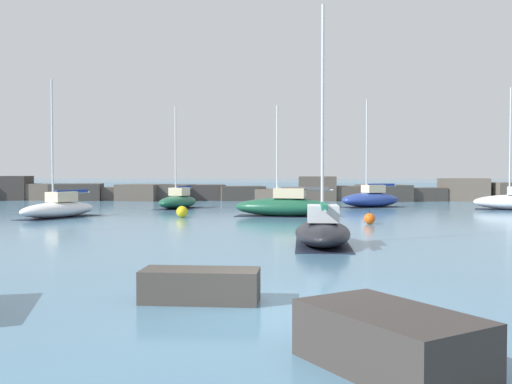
# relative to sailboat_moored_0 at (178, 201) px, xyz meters

# --- Properties ---
(ground_plane) EXTENTS (600.00, 600.00, 0.00)m
(ground_plane) POSITION_rel_sailboat_moored_0_xyz_m (8.82, -33.81, -0.63)
(ground_plane) COLOR teal
(open_sea_beyond) EXTENTS (400.00, 116.00, 0.01)m
(open_sea_beyond) POSITION_rel_sailboat_moored_0_xyz_m (8.82, 74.76, -0.62)
(open_sea_beyond) COLOR teal
(open_sea_beyond) RESTS_ON ground
(breakwater_jetty) EXTENTS (68.41, 7.08, 2.57)m
(breakwater_jetty) POSITION_rel_sailboat_moored_0_xyz_m (10.13, 14.58, 0.32)
(breakwater_jetty) COLOR #383330
(breakwater_jetty) RESTS_ON ground
(foreground_rocks) EXTENTS (21.16, 6.84, 1.31)m
(foreground_rocks) POSITION_rel_sailboat_moored_0_xyz_m (9.13, -34.98, -0.04)
(foreground_rocks) COLOR #423D38
(foreground_rocks) RESTS_ON ground
(sailboat_moored_0) EXTENTS (3.45, 5.60, 8.16)m
(sailboat_moored_0) POSITION_rel_sailboat_moored_0_xyz_m (0.00, 0.00, 0.00)
(sailboat_moored_0) COLOR #195138
(sailboat_moored_0) RESTS_ON ground
(sailboat_moored_1) EXTENTS (6.96, 3.17, 7.31)m
(sailboat_moored_1) POSITION_rel_sailboat_moored_0_xyz_m (8.71, -7.89, 0.07)
(sailboat_moored_1) COLOR #195138
(sailboat_moored_1) RESTS_ON ground
(sailboat_moored_3) EXTENTS (4.12, 6.35, 8.77)m
(sailboat_moored_3) POSITION_rel_sailboat_moored_0_xyz_m (-5.80, -9.80, -0.01)
(sailboat_moored_3) COLOR white
(sailboat_moored_3) RESTS_ON ground
(sailboat_moored_5) EXTENTS (5.85, 4.36, 9.01)m
(sailboat_moored_5) POSITION_rel_sailboat_moored_0_xyz_m (15.80, 2.79, 0.08)
(sailboat_moored_5) COLOR navy
(sailboat_moored_5) RESTS_ON ground
(sailboat_moored_6) EXTENTS (2.27, 5.47, 9.58)m
(sailboat_moored_6) POSITION_rel_sailboat_moored_0_xyz_m (10.33, -22.90, -0.03)
(sailboat_moored_6) COLOR black
(sailboat_moored_6) RESTS_ON ground
(mooring_buoy_orange_near) EXTENTS (0.73, 0.73, 0.93)m
(mooring_buoy_orange_near) POSITION_rel_sailboat_moored_0_xyz_m (2.07, -9.15, -0.26)
(mooring_buoy_orange_near) COLOR yellow
(mooring_buoy_orange_near) RESTS_ON ground
(mooring_buoy_far_side) EXTENTS (0.62, 0.62, 0.82)m
(mooring_buoy_far_side) POSITION_rel_sailboat_moored_0_xyz_m (13.48, -13.36, -0.32)
(mooring_buoy_far_side) COLOR #EA5914
(mooring_buoy_far_side) RESTS_ON ground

